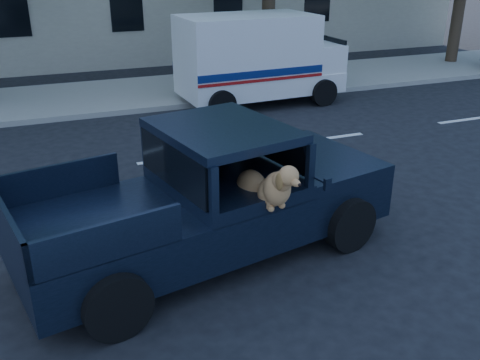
# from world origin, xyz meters

# --- Properties ---
(ground) EXTENTS (120.00, 120.00, 0.00)m
(ground) POSITION_xyz_m (0.00, 0.00, 0.00)
(ground) COLOR black
(ground) RESTS_ON ground
(far_sidewalk) EXTENTS (60.00, 4.00, 0.15)m
(far_sidewalk) POSITION_xyz_m (0.00, 9.20, 0.07)
(far_sidewalk) COLOR gray
(far_sidewalk) RESTS_ON ground
(lane_stripes) EXTENTS (21.60, 0.14, 0.01)m
(lane_stripes) POSITION_xyz_m (2.00, 3.40, 0.01)
(lane_stripes) COLOR silver
(lane_stripes) RESTS_ON ground
(pickup_truck) EXTENTS (5.75, 3.26, 1.94)m
(pickup_truck) POSITION_xyz_m (-0.59, -0.63, 0.66)
(pickup_truck) COLOR black
(pickup_truck) RESTS_ON ground
(mail_truck) EXTENTS (4.75, 2.57, 2.55)m
(mail_truck) POSITION_xyz_m (3.51, 7.06, 1.11)
(mail_truck) COLOR silver
(mail_truck) RESTS_ON ground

